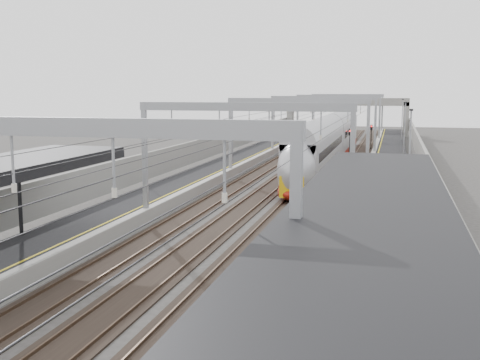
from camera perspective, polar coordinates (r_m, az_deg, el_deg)
The scene contains 13 objects.
platform_left at distance 60.05m, azimuth -1.71°, elevation 1.05°, with size 4.00×120.00×1.00m, color black.
platform_right at distance 57.73m, azimuth 13.73°, elevation 0.50°, with size 4.00×120.00×1.00m, color black.
tracks at distance 58.42m, azimuth 5.85°, elevation 0.35°, with size 11.40×140.00×0.20m.
overhead_line at distance 64.42m, azimuth 6.82°, elevation 6.54°, with size 13.00×140.00×6.60m.
canopy_right at distance 15.53m, azimuth 12.20°, elevation -3.65°, with size 4.40×30.00×4.24m.
overbridge at distance 112.56m, azimuth 10.12°, elevation 6.87°, with size 22.00×2.20×6.90m.
wall_left at distance 60.88m, azimuth -4.61°, elevation 2.17°, with size 0.30×120.00×3.20m, color gray.
wall_right at distance 57.65m, azimuth 16.95°, elevation 1.47°, with size 0.30×120.00×3.20m, color gray.
train at distance 67.18m, azimuth 8.34°, elevation 3.22°, with size 2.85×51.94×4.50m.
bench at distance 27.00m, azimuth 15.99°, elevation -6.44°, with size 0.89×1.65×0.83m.
signal_green at distance 77.91m, azimuth 4.21°, elevation 4.16°, with size 0.32×0.32×3.48m.
signal_red_near at distance 76.41m, azimuth 10.38°, elevation 3.96°, with size 0.32×0.32×3.48m.
signal_red_far at distance 87.05m, azimuth 12.34°, elevation 4.45°, with size 0.32×0.32×3.48m.
Camera 1 is at (8.54, -12.19, 8.31)m, focal length 45.00 mm.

